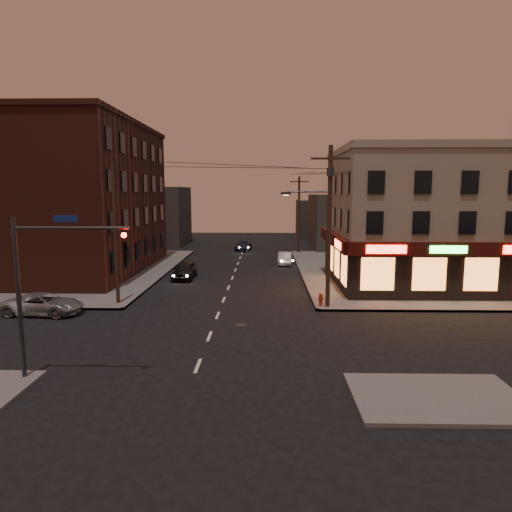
{
  "coord_description": "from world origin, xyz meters",
  "views": [
    {
      "loc": [
        2.88,
        -22.49,
        7.34
      ],
      "look_at": [
        2.24,
        6.9,
        3.2
      ],
      "focal_mm": 32.0,
      "sensor_mm": 36.0,
      "label": 1
    }
  ],
  "objects_px": {
    "suv_cross": "(44,304)",
    "sedan_far": "(243,245)",
    "sedan_mid": "(285,258)",
    "sedan_near": "(185,270)",
    "fire_hydrant": "(321,299)"
  },
  "relations": [
    {
      "from": "suv_cross",
      "to": "sedan_near",
      "type": "xyz_separation_m",
      "value": [
        6.46,
        11.58,
        0.08
      ]
    },
    {
      "from": "sedan_near",
      "to": "sedan_far",
      "type": "relative_size",
      "value": 0.95
    },
    {
      "from": "sedan_mid",
      "to": "sedan_near",
      "type": "bearing_deg",
      "value": -133.68
    },
    {
      "from": "sedan_mid",
      "to": "sedan_far",
      "type": "relative_size",
      "value": 0.85
    },
    {
      "from": "sedan_mid",
      "to": "sedan_far",
      "type": "distance_m",
      "value": 12.1
    },
    {
      "from": "suv_cross",
      "to": "fire_hydrant",
      "type": "relative_size",
      "value": 5.74
    },
    {
      "from": "suv_cross",
      "to": "sedan_far",
      "type": "xyz_separation_m",
      "value": [
        10.54,
        30.69,
        0.01
      ]
    },
    {
      "from": "sedan_mid",
      "to": "fire_hydrant",
      "type": "relative_size",
      "value": 4.71
    },
    {
      "from": "sedan_near",
      "to": "sedan_mid",
      "type": "bearing_deg",
      "value": 42.56
    },
    {
      "from": "suv_cross",
      "to": "sedan_far",
      "type": "distance_m",
      "value": 32.45
    },
    {
      "from": "sedan_near",
      "to": "sedan_mid",
      "type": "distance_m",
      "value": 11.95
    },
    {
      "from": "sedan_mid",
      "to": "suv_cross",
      "type": "bearing_deg",
      "value": -123.78
    },
    {
      "from": "sedan_far",
      "to": "fire_hydrant",
      "type": "bearing_deg",
      "value": -73.41
    },
    {
      "from": "sedan_near",
      "to": "sedan_far",
      "type": "height_order",
      "value": "sedan_near"
    },
    {
      "from": "suv_cross",
      "to": "sedan_near",
      "type": "bearing_deg",
      "value": -24.01
    }
  ]
}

